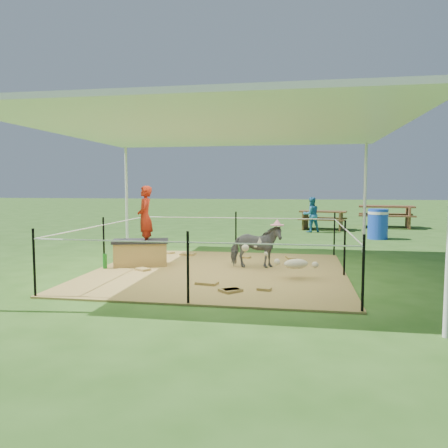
% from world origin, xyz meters
% --- Properties ---
extents(ground, '(90.00, 90.00, 0.00)m').
position_xyz_m(ground, '(0.00, 0.00, 0.00)').
color(ground, '#2D5919').
rests_on(ground, ground).
extents(hay_patch, '(4.60, 4.60, 0.03)m').
position_xyz_m(hay_patch, '(0.00, 0.00, 0.01)').
color(hay_patch, brown).
rests_on(hay_patch, ground).
extents(canopy_tent, '(6.30, 6.30, 2.90)m').
position_xyz_m(canopy_tent, '(0.00, 0.00, 2.69)').
color(canopy_tent, silver).
rests_on(canopy_tent, ground).
extents(rope_fence, '(4.54, 4.54, 1.00)m').
position_xyz_m(rope_fence, '(0.00, -0.00, 0.64)').
color(rope_fence, black).
rests_on(rope_fence, ground).
extents(straw_bale, '(1.12, 0.78, 0.45)m').
position_xyz_m(straw_bale, '(-1.62, 0.32, 0.26)').
color(straw_bale, '#A6783C').
rests_on(straw_bale, hay_patch).
extents(dark_cloth, '(1.20, 0.86, 0.06)m').
position_xyz_m(dark_cloth, '(-1.62, 0.32, 0.51)').
color(dark_cloth, black).
rests_on(dark_cloth, straw_bale).
extents(woman, '(0.41, 0.51, 1.22)m').
position_xyz_m(woman, '(-1.52, 0.32, 1.09)').
color(woman, '#A92210').
rests_on(woman, straw_bale).
extents(green_bottle, '(0.10, 0.10, 0.28)m').
position_xyz_m(green_bottle, '(-2.17, -0.13, 0.17)').
color(green_bottle, '#19711D').
rests_on(green_bottle, hay_patch).
extents(pony, '(1.01, 0.52, 0.83)m').
position_xyz_m(pony, '(0.65, 0.43, 0.44)').
color(pony, '#48494D').
rests_on(pony, hay_patch).
extents(pink_hat, '(0.26, 0.26, 0.12)m').
position_xyz_m(pink_hat, '(0.65, 0.43, 0.92)').
color(pink_hat, pink).
rests_on(pink_hat, pony).
extents(foal, '(1.17, 0.93, 0.57)m').
position_xyz_m(foal, '(1.41, -0.43, 0.32)').
color(foal, '#C9B793').
rests_on(foal, hay_patch).
extents(trash_barrel, '(0.76, 0.76, 0.91)m').
position_xyz_m(trash_barrel, '(3.81, 5.85, 0.45)').
color(trash_barrel, blue).
rests_on(trash_barrel, ground).
extents(picnic_table_near, '(1.83, 1.46, 0.69)m').
position_xyz_m(picnic_table_near, '(2.33, 8.50, 0.34)').
color(picnic_table_near, brown).
rests_on(picnic_table_near, ground).
extents(picnic_table_far, '(2.20, 1.72, 0.84)m').
position_xyz_m(picnic_table_far, '(4.77, 9.74, 0.42)').
color(picnic_table_far, '#542F1D').
rests_on(picnic_table_far, ground).
extents(distant_person, '(0.72, 0.65, 1.21)m').
position_xyz_m(distant_person, '(1.88, 7.49, 0.61)').
color(distant_person, teal).
rests_on(distant_person, ground).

